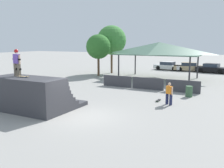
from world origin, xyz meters
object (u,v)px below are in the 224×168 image
skateboard_on_ground (158,100)px  tree_beside_pavilion (112,40)px  skateboard_on_deck (23,76)px  parked_car_black (212,68)px  skater_on_deck (17,61)px  parked_car_white (168,66)px  bystander_walking (169,92)px  parked_car_tan (189,67)px  trash_bin (189,91)px  tree_far_back (98,47)px

skateboard_on_ground → tree_beside_pavilion: size_ratio=0.12×
skateboard_on_deck → parked_car_black: skateboard_on_deck is taller
skater_on_deck → parked_car_white: (2.30, 26.70, -2.46)m
skater_on_deck → skateboard_on_ground: 9.91m
tree_beside_pavilion → skateboard_on_ground: bearing=-50.9°
bystander_walking → parked_car_tan: 21.46m
skateboard_on_deck → trash_bin: skateboard_on_deck is taller
tree_beside_pavilion → parked_car_white: (5.86, 7.36, -3.86)m
trash_bin → parked_car_tan: parked_car_tan is taller
parked_car_black → skater_on_deck: bearing=-98.0°
tree_beside_pavilion → parked_car_white: tree_beside_pavilion is taller
skater_on_deck → parked_car_black: size_ratio=0.38×
skateboard_on_deck → tree_beside_pavilion: 20.05m
skateboard_on_deck → trash_bin: size_ratio=0.95×
skater_on_deck → parked_car_white: 26.91m
bystander_walking → trash_bin: bearing=-76.0°
bystander_walking → tree_far_back: bearing=-15.0°
skateboard_on_ground → parked_car_black: bearing=174.6°
skateboard_on_deck → skater_on_deck: bearing=162.4°
tree_beside_pavilion → parked_car_black: (12.19, 6.77, -3.86)m
tree_beside_pavilion → skater_on_deck: bearing=-79.6°
skater_on_deck → tree_beside_pavilion: size_ratio=0.26×
skateboard_on_deck → parked_car_white: 26.92m
skateboard_on_deck → parked_car_tan: (4.83, 26.93, -1.55)m
skateboard_on_deck → parked_car_tan: skateboard_on_deck is taller
skateboard_on_ground → skater_on_deck: bearing=-50.3°
skater_on_deck → parked_car_white: size_ratio=0.38×
skater_on_deck → tree_beside_pavilion: (-3.56, 19.34, 1.40)m
tree_beside_pavilion → parked_car_tan: tree_beside_pavilion is taller
parked_car_tan → parked_car_black: (3.17, -0.69, -0.00)m
tree_far_back → skateboard_on_deck: bearing=-74.9°
parked_car_black → parked_car_white: bearing=-175.0°
tree_far_back → parked_car_tan: 14.41m
tree_far_back → parked_car_white: (6.07, 10.53, -3.03)m
skateboard_on_ground → tree_beside_pavilion: 17.53m
skateboard_on_deck → tree_beside_pavilion: tree_beside_pavilion is taller
skateboard_on_deck → parked_car_black: (7.99, 26.24, -1.55)m
parked_car_tan → skateboard_on_deck: bearing=-111.2°
tree_beside_pavilion → parked_car_black: bearing=29.1°
skater_on_deck → skateboard_on_ground: (7.14, 6.17, -3.00)m
skateboard_on_ground → trash_bin: (1.67, 2.50, 0.37)m
parked_car_white → parked_car_tan: size_ratio=0.93×
skater_on_deck → parked_car_tan: (5.46, 26.80, -2.46)m
trash_bin → tree_beside_pavilion: bearing=139.3°
skater_on_deck → parked_car_black: skater_on_deck is taller
skater_on_deck → parked_car_tan: size_ratio=0.35×
skater_on_deck → parked_car_tan: bearing=84.5°
skateboard_on_ground → tree_far_back: bearing=-133.6°
tree_far_back → trash_bin: (12.58, -7.49, -3.21)m
tree_beside_pavilion → parked_car_white: 10.17m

